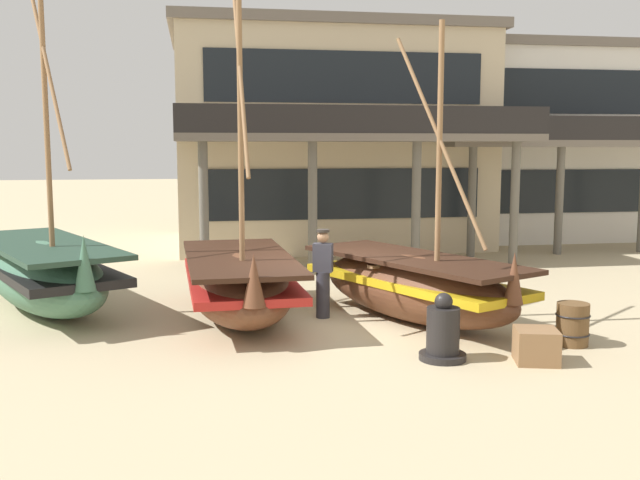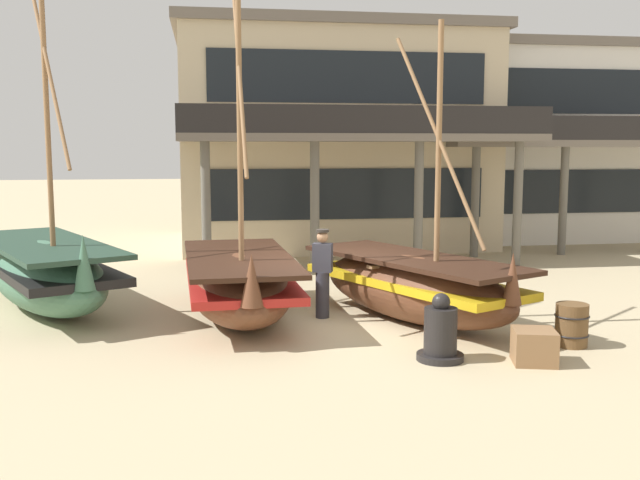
# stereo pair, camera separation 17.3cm
# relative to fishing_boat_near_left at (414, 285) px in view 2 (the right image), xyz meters

# --- Properties ---
(ground_plane) EXTENTS (120.00, 120.00, 0.00)m
(ground_plane) POSITION_rel_fishing_boat_near_left_xyz_m (-1.58, 0.14, -0.67)
(ground_plane) COLOR tan
(fishing_boat_near_left) EXTENTS (3.53, 5.07, 5.38)m
(fishing_boat_near_left) POSITION_rel_fishing_boat_near_left_xyz_m (0.00, 0.00, 0.00)
(fishing_boat_near_left) COLOR brown
(fishing_boat_near_left) RESTS_ON ground
(fishing_boat_centre_large) EXTENTS (3.95, 5.66, 7.30)m
(fishing_boat_centre_large) POSITION_rel_fishing_boat_near_left_xyz_m (-6.94, 2.05, 0.08)
(fishing_boat_centre_large) COLOR #427056
(fishing_boat_centre_large) RESTS_ON ground
(fishing_boat_far_right) EXTENTS (2.11, 4.94, 6.56)m
(fishing_boat_far_right) POSITION_rel_fishing_boat_near_left_xyz_m (-3.19, 0.71, 0.00)
(fishing_boat_far_right) COLOR brown
(fishing_boat_far_right) RESTS_ON ground
(fisherman_by_hull) EXTENTS (0.41, 0.33, 1.68)m
(fisherman_by_hull) POSITION_rel_fishing_boat_near_left_xyz_m (-1.63, 0.49, 0.16)
(fisherman_by_hull) COLOR #33333D
(fisherman_by_hull) RESTS_ON ground
(capstan_winch) EXTENTS (0.72, 0.72, 1.04)m
(capstan_winch) POSITION_rel_fishing_boat_near_left_xyz_m (-0.31, -2.51, -0.26)
(capstan_winch) COLOR black
(capstan_winch) RESTS_ON ground
(wooden_barrel) EXTENTS (0.56, 0.56, 0.70)m
(wooden_barrel) POSITION_rel_fishing_boat_near_left_xyz_m (2.04, -2.10, -0.32)
(wooden_barrel) COLOR brown
(wooden_barrel) RESTS_ON ground
(cargo_crate) EXTENTS (0.76, 0.76, 0.51)m
(cargo_crate) POSITION_rel_fishing_boat_near_left_xyz_m (1.02, -2.89, -0.41)
(cargo_crate) COLOR olive
(cargo_crate) RESTS_ON ground
(harbor_building_main) EXTENTS (10.03, 9.71, 7.00)m
(harbor_building_main) POSITION_rel_fishing_boat_near_left_xyz_m (0.36, 11.25, 2.84)
(harbor_building_main) COLOR beige
(harbor_building_main) RESTS_ON ground
(harbor_building_annex) EXTENTS (10.01, 8.22, 6.71)m
(harbor_building_annex) POSITION_rel_fishing_boat_near_left_xyz_m (8.10, 12.09, 2.69)
(harbor_building_annex) COLOR white
(harbor_building_annex) RESTS_ON ground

